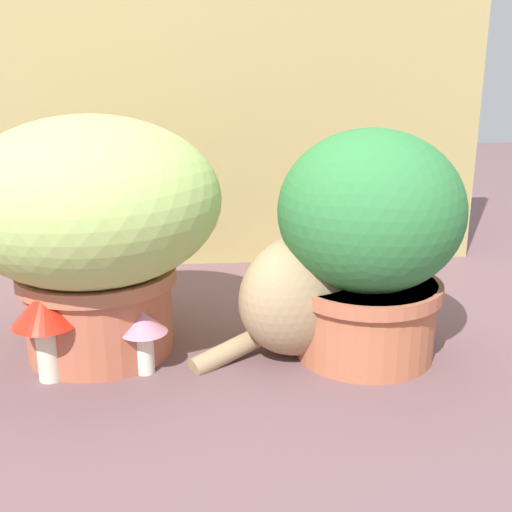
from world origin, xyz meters
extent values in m
plane|color=#694C50|center=(0.00, 0.00, 0.00)|extent=(6.00, 6.00, 0.00)
cube|color=tan|center=(0.04, 0.59, 0.48)|extent=(1.27, 0.03, 0.96)
cylinder|color=#B76247|center=(-0.21, 0.07, 0.08)|extent=(0.26, 0.26, 0.16)
cylinder|color=#B3694B|center=(-0.21, 0.07, 0.14)|extent=(0.28, 0.28, 0.02)
ellipsoid|color=#A5C266|center=(-0.21, 0.07, 0.28)|extent=(0.44, 0.44, 0.29)
cylinder|color=#B76644|center=(0.25, 0.02, 0.07)|extent=(0.24, 0.24, 0.14)
cylinder|color=#B76446|center=(0.25, 0.02, 0.13)|extent=(0.26, 0.26, 0.02)
ellipsoid|color=#317B3C|center=(0.25, 0.02, 0.26)|extent=(0.31, 0.31, 0.28)
ellipsoid|color=tan|center=(0.15, 0.04, 0.11)|extent=(0.31, 0.28, 0.22)
ellipsoid|color=#D5BC87|center=(0.23, 0.09, 0.10)|extent=(0.11, 0.12, 0.11)
sphere|color=tan|center=(0.25, 0.10, 0.23)|extent=(0.15, 0.15, 0.11)
cone|color=tan|center=(0.23, 0.12, 0.29)|extent=(0.05, 0.05, 0.04)
cone|color=tan|center=(0.26, 0.07, 0.29)|extent=(0.05, 0.05, 0.04)
cylinder|color=tan|center=(0.03, 0.02, 0.02)|extent=(0.18, 0.12, 0.07)
cylinder|color=beige|center=(-0.28, -0.03, 0.05)|extent=(0.04, 0.04, 0.10)
cone|color=red|center=(-0.28, -0.03, 0.13)|extent=(0.11, 0.11, 0.06)
cylinder|color=silver|center=(-0.13, -0.02, 0.04)|extent=(0.03, 0.03, 0.07)
cone|color=pink|center=(-0.13, -0.02, 0.09)|extent=(0.08, 0.08, 0.04)
camera|label=1|loc=(-0.03, -1.01, 0.50)|focal=45.13mm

